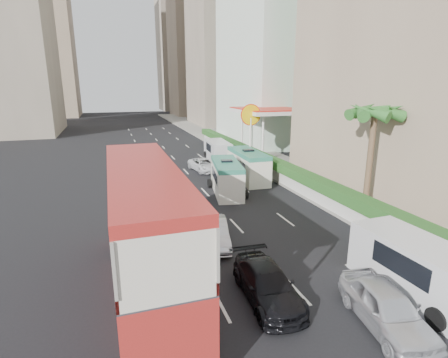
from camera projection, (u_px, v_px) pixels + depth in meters
name	position (u px, v px, depth m)	size (l,w,h in m)	color
ground_plane	(282.00, 265.00, 16.04)	(200.00, 200.00, 0.00)	black
double_decker_bus	(146.00, 230.00, 13.57)	(2.50, 11.00, 5.06)	#B32722
car_silver_lane_a	(214.00, 244.00, 18.16)	(1.37, 3.92, 1.29)	silver
car_silver_lane_b	(384.00, 326.00, 11.99)	(1.70, 4.22, 1.44)	silver
car_black	(267.00, 299.00, 13.52)	(1.79, 4.41, 1.28)	black
van_asset	(204.00, 171.00, 33.65)	(1.94, 4.21, 1.17)	silver
minibus_near	(227.00, 177.00, 26.45)	(1.84, 5.51, 2.44)	silver
minibus_far	(248.00, 166.00, 30.02)	(1.92, 5.76, 2.55)	silver
panel_van_near	(420.00, 270.00, 13.47)	(2.20, 5.50, 2.20)	silver
panel_van_far	(218.00, 151.00, 38.27)	(2.06, 5.15, 2.06)	silver
sidewalk	(253.00, 153.00, 41.66)	(6.00, 120.00, 0.18)	#99968C
kerb_wall	(272.00, 171.00, 30.57)	(0.30, 44.00, 1.00)	silver
hedge	(272.00, 162.00, 30.35)	(1.10, 44.00, 0.70)	#2D6626
palm_tree	(369.00, 164.00, 21.18)	(0.36, 0.36, 6.40)	brown
shell_station	(268.00, 133.00, 39.43)	(6.50, 8.00, 5.50)	silver
tower_far_a	(198.00, 29.00, 90.64)	(14.00, 14.00, 44.00)	tan
tower_far_b	(181.00, 46.00, 111.34)	(14.00, 14.00, 40.00)	gray
tower_left_b	(36.00, 22.00, 85.95)	(16.00, 16.00, 46.00)	tan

